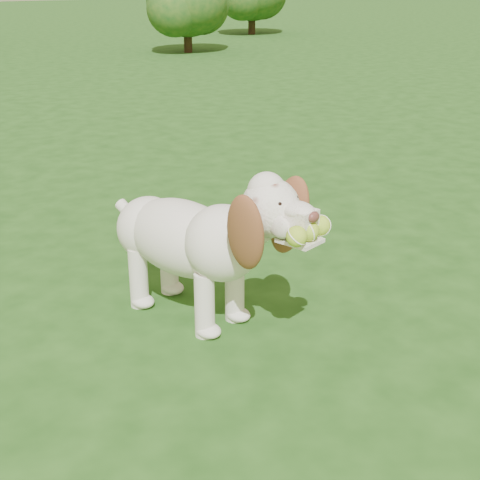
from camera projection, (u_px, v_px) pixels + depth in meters
ground at (109, 288)px, 3.40m from camera, size 80.00×80.00×0.00m
dog at (199, 236)px, 2.94m from camera, size 0.54×1.18×0.77m
shrub_f at (187, 1)px, 13.38m from camera, size 1.63×1.63×1.69m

